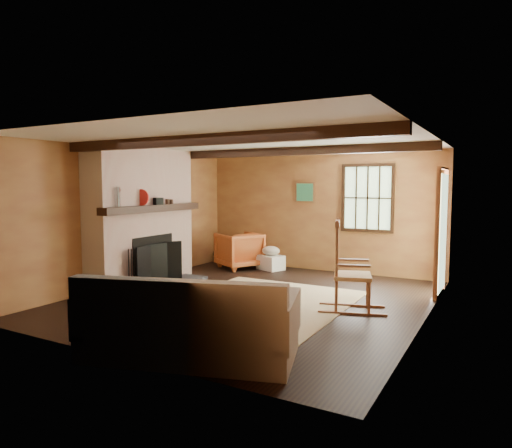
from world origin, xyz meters
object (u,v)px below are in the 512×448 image
Objects in this scene: fireplace at (143,222)px; sofa at (189,328)px; laundry_basket at (271,262)px; rocking_chair at (349,272)px; armchair at (239,250)px.

fireplace is 1.02× the size of sofa.
laundry_basket is (1.35, 2.30, -0.95)m from fireplace.
laundry_basket is at bearing 28.98° from rocking_chair.
rocking_chair is 0.54× the size of sofa.
armchair reaches higher than laundry_basket.
sofa reaches higher than armchair.
fireplace is 3.79m from sofa.
fireplace is 2.89× the size of armchair.
sofa is 2.84× the size of armchair.
armchair is at bearing -166.87° from laundry_basket.
fireplace reaches higher than armchair.
fireplace reaches higher than laundry_basket.
armchair is (-2.15, 4.53, 0.06)m from sofa.
fireplace is 1.87× the size of rocking_chair.
laundry_basket is 0.60× the size of armchair.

